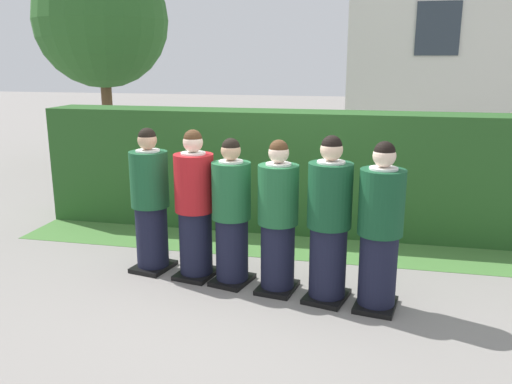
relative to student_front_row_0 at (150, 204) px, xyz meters
The scene contains 11 objects.
ground_plane 1.52m from the student_front_row_0, 10.61° to the right, with size 60.00×60.00×0.00m, color gray.
student_front_row_0 is the anchor object (origin of this frame).
student_in_red_blazer 0.57m from the student_front_row_0, ahead, with size 0.46×0.54×1.66m.
student_front_row_2 1.01m from the student_front_row_0, 10.04° to the right, with size 0.47×0.53×1.59m.
student_front_row_3 1.54m from the student_front_row_0, 10.02° to the right, with size 0.44×0.54×1.60m.
student_front_row_4 2.08m from the student_front_row_0, 10.41° to the right, with size 0.49×0.56×1.68m.
student_front_row_5 2.57m from the student_front_row_0, 10.37° to the right, with size 0.46×0.53×1.65m.
hedge 2.25m from the student_front_row_0, 55.49° to the left, with size 7.00×0.70×1.68m.
school_building_main 10.22m from the student_front_row_0, 58.19° to the left, with size 7.19×3.33×6.86m.
oak_tree_left 7.20m from the student_front_row_0, 121.15° to the left, with size 2.92×2.92×4.65m.
lawn_strip 1.83m from the student_front_row_0, 39.61° to the left, with size 7.00×0.90×0.01m, color #477A38.
Camera 1 is at (1.12, -5.17, 2.38)m, focal length 37.29 mm.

